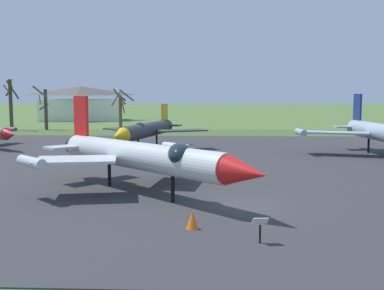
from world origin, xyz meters
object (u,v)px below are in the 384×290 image
jet_fighter_front_left (143,156)px  info_placard_rear_center (116,153)px  info_placard_front_left (260,227)px  visitor_building (81,104)px  traffic_cone (192,221)px  jet_fighter_rear_center (146,130)px

jet_fighter_front_left → info_placard_rear_center: size_ratio=13.11×
jet_fighter_front_left → info_placard_front_left: 9.97m
visitor_building → traffic_cone: (28.56, -83.93, -3.33)m
info_placard_rear_center → visitor_building: visitor_building is taller
jet_fighter_front_left → traffic_cone: (2.98, -6.41, -1.83)m
info_placard_front_left → jet_fighter_front_left: bearing=124.4°
info_placard_front_left → jet_fighter_rear_center: jet_fighter_rear_center is taller
info_placard_front_left → visitor_building: 91.18m
info_placard_front_left → traffic_cone: info_placard_front_left is taller
traffic_cone → info_placard_rear_center: bearing=110.3°
info_placard_rear_center → visitor_building: size_ratio=0.05×
jet_fighter_front_left → jet_fighter_rear_center: bearing=97.5°
info_placard_front_left → info_placard_rear_center: 23.48m
info_placard_front_left → info_placard_rear_center: (-9.82, 21.33, -0.02)m
jet_fighter_rear_center → visitor_building: size_ratio=0.78×
info_placard_rear_center → visitor_building: bearing=108.3°
jet_fighter_front_left → visitor_building: (-25.57, 77.52, 1.50)m
info_placard_front_left → info_placard_rear_center: size_ratio=1.03×
jet_fighter_front_left → jet_fighter_rear_center: jet_fighter_front_left is taller
jet_fighter_rear_center → visitor_building: bearing=111.9°
jet_fighter_rear_center → info_placard_rear_center: (-1.57, -7.27, -1.48)m
info_placard_front_left → traffic_cone: bearing=146.4°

